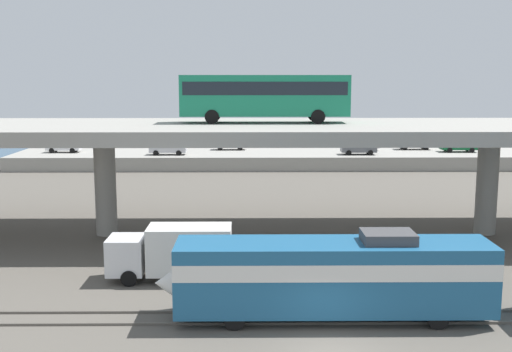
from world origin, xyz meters
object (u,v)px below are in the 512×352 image
Objects in this scene: parked_car_3 at (362,144)px; parked_car_6 at (359,148)px; train_locomotive at (318,274)px; parked_car_0 at (230,144)px; parked_car_2 at (414,144)px; parked_car_5 at (168,148)px; parked_car_1 at (458,146)px; parked_car_4 at (63,146)px; service_truck_west at (174,251)px; transit_bus_on_overpass at (264,94)px.

parked_car_3 and parked_car_6 have the same top height.
parked_car_3 is at bearing -104.87° from parked_car_6.
parked_car_0 is at bearing -83.88° from train_locomotive.
parked_car_6 is (-1.22, -4.61, 0.00)m from parked_car_3.
train_locomotive is 3.74× the size of parked_car_0.
parked_car_0 is at bearing 0.16° from parked_car_2.
parked_car_5 is at bearing 9.44° from parked_car_2.
parked_car_1 and parked_car_5 have the same top height.
parked_car_2 is 45.04m from parked_car_4.
train_locomotive is 55.93m from parked_car_1.
parked_car_5 is (-5.80, 42.59, 0.83)m from service_truck_west.
service_truck_west is at bearing 67.57° from parked_car_6.
parked_car_4 is at bearing -172.75° from parked_car_0.
parked_car_6 is at bearing 32.83° from parked_car_2.
train_locomotive is 54.17m from parked_car_3.
parked_car_0 is at bearing -18.08° from parked_car_6.
transit_bus_on_overpass is 15.19m from service_truck_west.
service_truck_west is 46.06m from parked_car_6.
parked_car_1 is at bearing -169.05° from parked_car_6.
parked_car_5 is (-11.08, 31.05, -7.50)m from transit_bus_on_overpass.
service_truck_west is at bearing 61.72° from parked_car_2.
train_locomotive reaches higher than service_truck_west.
parked_car_3 and parked_car_5 have the same top height.
parked_car_0 and parked_car_1 have the same top height.
transit_bus_on_overpass is 42.70m from parked_car_1.
transit_bus_on_overpass is at bearing -70.36° from parked_car_5.
service_truck_west is at bearing -82.25° from parked_car_5.
parked_car_6 is (23.37, -0.02, -0.00)m from parked_car_5.
transit_bus_on_overpass is 2.70× the size of parked_car_5.
parked_car_4 is at bearing -176.90° from parked_car_3.
service_truck_west is 1.63× the size of parked_car_3.
parked_car_6 is (36.79, -2.55, 0.00)m from parked_car_4.
transit_bus_on_overpass is at bearing 68.39° from parked_car_6.
train_locomotive is at bearing -74.76° from parked_car_5.
parked_car_4 and parked_car_6 have the same top height.
parked_car_4 is at bearing 169.36° from parked_car_5.
service_truck_west is 1.63× the size of parked_car_0.
parked_car_6 is at bearing -0.06° from parked_car_5.
parked_car_2 is at bearing 3.46° from parked_car_4.
parked_car_5 is (-7.44, -5.17, 0.00)m from parked_car_0.
parked_car_2 reaches higher than service_truck_west.
parked_car_2 is (25.73, 47.84, 0.83)m from service_truck_west.
train_locomotive is at bearing -62.40° from parked_car_4.
parked_car_5 is at bearing -169.44° from parked_car_3.
parked_car_0 is (-5.74, 53.54, 0.27)m from train_locomotive.
parked_car_1 is 1.00× the size of parked_car_2.
parked_car_0 is at bearing 7.25° from parked_car_4.
parked_car_5 is (-24.59, -4.58, 0.00)m from parked_car_3.
train_locomotive is at bearing 78.09° from parked_car_6.
train_locomotive reaches higher than parked_car_3.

